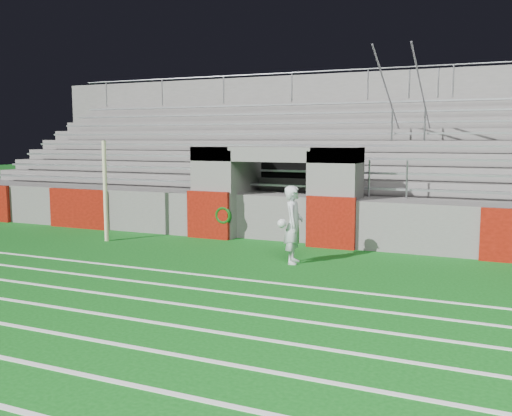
% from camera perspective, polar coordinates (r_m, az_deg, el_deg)
% --- Properties ---
extents(ground, '(90.00, 90.00, 0.00)m').
position_cam_1_polar(ground, '(12.95, -4.08, -5.68)').
color(ground, '#0E5514').
rests_on(ground, ground).
extents(field_post, '(0.11, 0.11, 2.78)m').
position_cam_1_polar(field_post, '(16.23, -14.84, 1.63)').
color(field_post, beige).
rests_on(field_post, ground).
extents(field_markings, '(28.00, 8.09, 0.01)m').
position_cam_1_polar(field_markings, '(9.02, -19.58, -11.68)').
color(field_markings, white).
rests_on(field_markings, ground).
extents(stadium_structure, '(26.00, 8.48, 5.42)m').
position_cam_1_polar(stadium_structure, '(20.06, 6.70, 3.08)').
color(stadium_structure, '#5D5A58').
rests_on(stadium_structure, ground).
extents(goalkeeper_with_ball, '(0.56, 0.72, 1.77)m').
position_cam_1_polar(goalkeeper_with_ball, '(12.94, 3.76, -1.68)').
color(goalkeeper_with_ball, silver).
rests_on(goalkeeper_with_ball, ground).
extents(hose_coil, '(0.50, 0.14, 0.52)m').
position_cam_1_polar(hose_coil, '(15.97, -3.26, -0.77)').
color(hose_coil, '#0B3918').
rests_on(hose_coil, ground).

